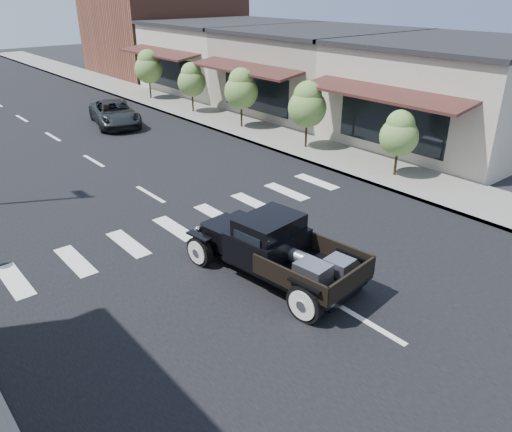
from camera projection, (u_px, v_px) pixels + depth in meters
ground at (279, 271)px, 13.35m from camera, size 120.00×120.00×0.00m
road at (68, 146)px, 23.80m from camera, size 14.00×80.00×0.02m
road_markings at (114, 173)px, 20.32m from camera, size 12.00×60.00×0.06m
sidewalk_right at (213, 117)px, 28.72m from camera, size 3.00×80.00×0.15m
storefront_near at (455, 94)px, 23.93m from camera, size 10.00×9.00×4.50m
storefront_mid at (319, 71)px, 30.20m from camera, size 10.00×9.00×4.50m
storefront_far at (229, 57)px, 36.47m from camera, size 10.00×9.00×4.50m
far_building_right at (164, 30)px, 43.21m from camera, size 11.00×10.00×7.00m
small_tree_a at (398, 144)px, 19.24m from camera, size 1.49×1.49×2.48m
small_tree_b at (307, 116)px, 22.60m from camera, size 1.74×1.74×2.89m
small_tree_c at (241, 99)px, 25.94m from camera, size 1.76×1.76×2.93m
small_tree_d at (192, 88)px, 29.23m from camera, size 1.63×1.63×2.72m
small_tree_e at (149, 75)px, 32.75m from camera, size 1.79×1.79×2.99m
hotrod_pickup at (276, 248)px, 12.71m from camera, size 2.90×5.20×1.72m
second_car at (115, 114)px, 27.09m from camera, size 3.22×5.03×1.29m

